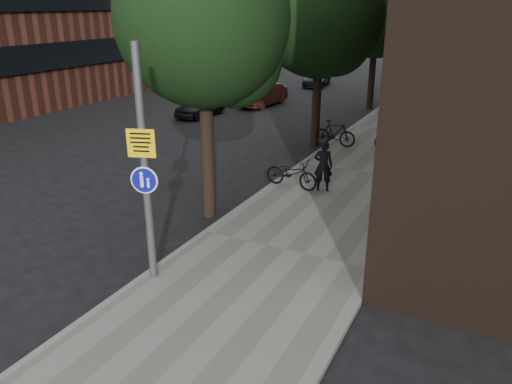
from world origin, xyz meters
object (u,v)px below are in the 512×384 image
Objects in this scene: signpost at (145,167)px; pedestrian at (323,166)px; parked_bike_facade_near at (414,165)px; parked_car_near at (201,105)px.

signpost reaches higher than pedestrian.
signpost is 2.98× the size of parked_bike_facade_near.
parked_bike_facade_near is (3.80, 9.24, -2.04)m from signpost.
signpost is 17.18m from parked_car_near.
pedestrian is 12.77m from parked_car_near.
pedestrian reaches higher than parked_car_near.
signpost is 3.02× the size of pedestrian.
parked_bike_facade_near is at bearing 48.71° from signpost.
pedestrian is 0.99× the size of parked_bike_facade_near.
signpost reaches higher than parked_bike_facade_near.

